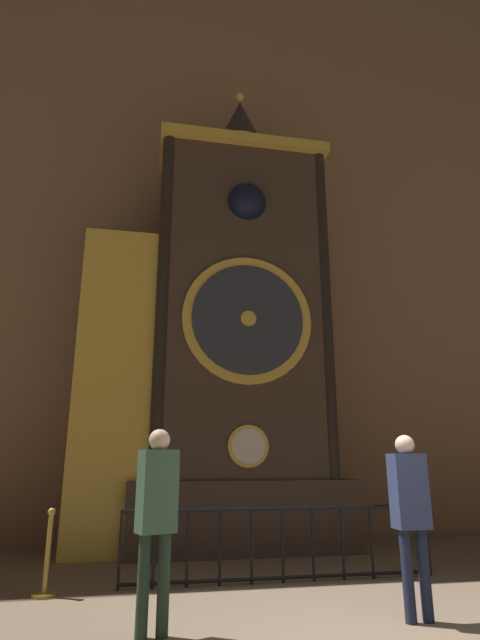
% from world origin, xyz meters
% --- Properties ---
extents(cathedral_back_wall, '(24.00, 0.32, 15.31)m').
position_xyz_m(cathedral_back_wall, '(-0.09, 6.40, 7.64)').
color(cathedral_back_wall, '#936B4C').
rests_on(cathedral_back_wall, ground_plane).
extents(clock_tower, '(4.90, 1.82, 9.37)m').
position_xyz_m(clock_tower, '(-0.80, 5.00, 3.77)').
color(clock_tower, '#423328').
rests_on(clock_tower, ground_plane).
extents(railing_fence, '(4.12, 0.05, 0.91)m').
position_xyz_m(railing_fence, '(-0.30, 2.60, 0.50)').
color(railing_fence, black).
rests_on(railing_fence, ground_plane).
extents(visitor_near, '(0.39, 0.32, 1.78)m').
position_xyz_m(visitor_near, '(-1.99, 0.85, 1.07)').
color(visitor_near, '#213427').
rests_on(visitor_near, ground_plane).
extents(visitor_far, '(0.34, 0.23, 1.75)m').
position_xyz_m(visitor_far, '(0.54, 0.79, 1.05)').
color(visitor_far, '#1B213A').
rests_on(visitor_far, ground_plane).
extents(stanchion_post, '(0.28, 0.28, 0.95)m').
position_xyz_m(stanchion_post, '(-3.16, 2.49, 0.30)').
color(stanchion_post, '#B28E33').
rests_on(stanchion_post, ground_plane).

